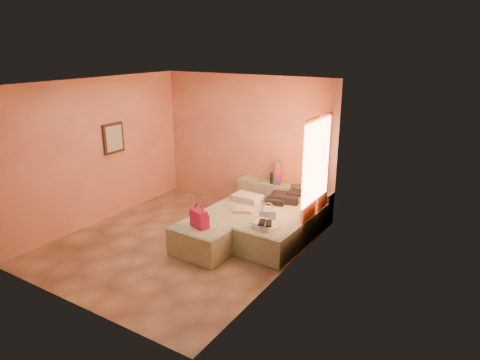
# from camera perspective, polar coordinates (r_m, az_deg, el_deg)

# --- Properties ---
(ground) EXTENTS (4.50, 4.50, 0.00)m
(ground) POSITION_cam_1_polar(r_m,az_deg,el_deg) (7.81, -7.81, -8.22)
(ground) COLOR tan
(ground) RESTS_ON ground
(room_walls) EXTENTS (4.02, 4.51, 2.81)m
(room_walls) POSITION_cam_1_polar(r_m,az_deg,el_deg) (7.51, -4.42, 5.34)
(room_walls) COLOR tan
(room_walls) RESTS_ON ground
(headboard_ledge) EXTENTS (2.05, 0.30, 0.65)m
(headboard_ledge) POSITION_cam_1_polar(r_m,az_deg,el_deg) (8.82, 5.77, -2.70)
(headboard_ledge) COLOR #9EAD8D
(headboard_ledge) RESTS_ON ground
(bed_left) EXTENTS (0.96, 2.03, 0.50)m
(bed_left) POSITION_cam_1_polar(r_m,az_deg,el_deg) (7.72, -2.11, -6.31)
(bed_left) COLOR #A5C09B
(bed_left) RESTS_ON ground
(bed_right) EXTENTS (0.96, 2.03, 0.50)m
(bed_right) POSITION_cam_1_polar(r_m,az_deg,el_deg) (7.76, 5.79, -6.27)
(bed_right) COLOR #A5C09B
(bed_right) RESTS_ON ground
(water_bottle) EXTENTS (0.08, 0.08, 0.23)m
(water_bottle) POSITION_cam_1_polar(r_m,az_deg,el_deg) (8.76, 4.20, 0.26)
(water_bottle) COLOR #163D25
(water_bottle) RESTS_ON headboard_ledge
(rainbow_box) EXTENTS (0.14, 0.14, 0.50)m
(rainbow_box) POSITION_cam_1_polar(r_m,az_deg,el_deg) (8.64, 5.12, 0.91)
(rainbow_box) COLOR #B5164F
(rainbow_box) RESTS_ON headboard_ledge
(small_dish) EXTENTS (0.14, 0.14, 0.03)m
(small_dish) POSITION_cam_1_polar(r_m,az_deg,el_deg) (8.92, 2.86, -0.07)
(small_dish) COLOR #539879
(small_dish) RESTS_ON headboard_ledge
(green_book) EXTENTS (0.23, 0.20, 0.03)m
(green_book) POSITION_cam_1_polar(r_m,az_deg,el_deg) (8.65, 7.43, -0.77)
(green_book) COLOR #26472A
(green_book) RESTS_ON headboard_ledge
(flower_vase) EXTENTS (0.23, 0.23, 0.24)m
(flower_vase) POSITION_cam_1_polar(r_m,az_deg,el_deg) (8.36, 10.07, -0.83)
(flower_vase) COLOR white
(flower_vase) RESTS_ON headboard_ledge
(magenta_handbag) EXTENTS (0.37, 0.29, 0.31)m
(magenta_handbag) POSITION_cam_1_polar(r_m,az_deg,el_deg) (7.09, -5.42, -5.12)
(magenta_handbag) COLOR #B5164F
(magenta_handbag) RESTS_ON bed_left
(khaki_garment) EXTENTS (0.42, 0.38, 0.06)m
(khaki_garment) POSITION_cam_1_polar(r_m,az_deg,el_deg) (7.74, 0.36, -3.99)
(khaki_garment) COLOR tan
(khaki_garment) RESTS_ON bed_left
(clothes_pile) EXTENTS (0.71, 0.71, 0.18)m
(clothes_pile) POSITION_cam_1_polar(r_m,az_deg,el_deg) (8.22, 6.36, -2.31)
(clothes_pile) COLOR black
(clothes_pile) RESTS_ON bed_right
(blue_handbag) EXTENTS (0.31, 0.22, 0.18)m
(blue_handbag) POSITION_cam_1_polar(r_m,az_deg,el_deg) (7.36, 3.72, -4.70)
(blue_handbag) COLOR #4356A1
(blue_handbag) RESTS_ON bed_right
(towel_stack) EXTENTS (0.39, 0.34, 0.10)m
(towel_stack) POSITION_cam_1_polar(r_m,az_deg,el_deg) (7.07, 3.39, -6.06)
(towel_stack) COLOR white
(towel_stack) RESTS_ON bed_right
(sandal_pair) EXTENTS (0.27, 0.31, 0.03)m
(sandal_pair) POSITION_cam_1_polar(r_m,az_deg,el_deg) (7.00, 3.36, -5.73)
(sandal_pair) COLOR black
(sandal_pair) RESTS_ON towel_stack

